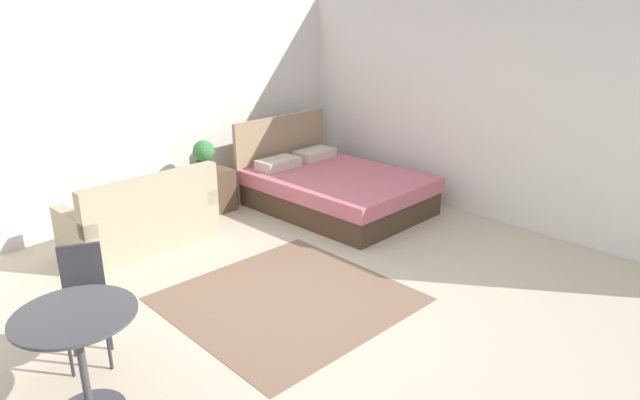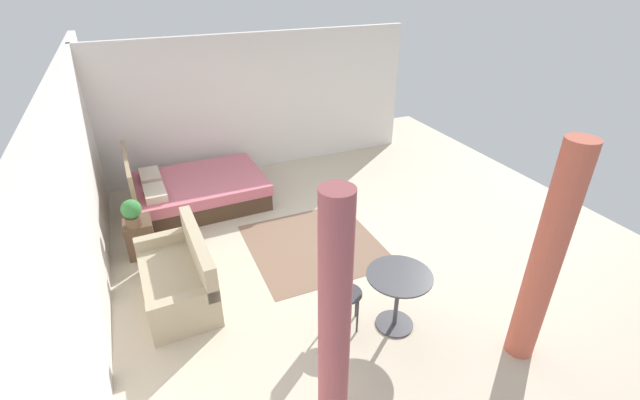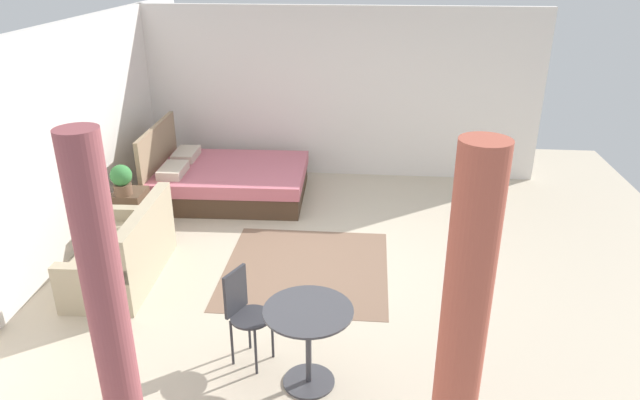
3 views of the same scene
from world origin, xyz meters
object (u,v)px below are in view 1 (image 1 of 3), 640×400
bed (333,188)px  potted_plant (204,155)px  couch (142,222)px  balcony_table (79,345)px  cafe_chair_near_window (84,293)px

bed → potted_plant: bearing=141.1°
couch → potted_plant: 1.25m
bed → balcony_table: size_ratio=2.99×
bed → cafe_chair_near_window: size_ratio=2.50×
potted_plant → balcony_table: (-2.60, -2.62, -0.22)m
potted_plant → couch: bearing=-158.6°
balcony_table → cafe_chair_near_window: (0.27, 0.59, 0.02)m
couch → bed: bearing=-14.0°
couch → potted_plant: size_ratio=3.97×
potted_plant → balcony_table: potted_plant is taller
couch → cafe_chair_near_window: size_ratio=1.77×
potted_plant → cafe_chair_near_window: bearing=-138.9°
potted_plant → cafe_chair_near_window: (-2.32, -2.03, -0.21)m
potted_plant → balcony_table: bearing=-134.7°
couch → balcony_table: (-1.51, -2.20, 0.24)m
bed → cafe_chair_near_window: bed is taller
bed → couch: size_ratio=1.42×
cafe_chair_near_window → balcony_table: bearing=-114.6°
bed → cafe_chair_near_window: 3.72m
potted_plant → cafe_chair_near_window: size_ratio=0.45×
couch → potted_plant: bearing=21.4°
bed → balcony_table: bearing=-157.2°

